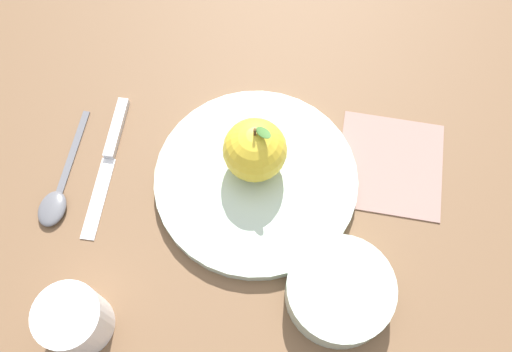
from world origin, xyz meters
TOP-DOWN VIEW (x-y plane):
  - ground_plane at (0.00, 0.00)m, footprint 2.40×2.40m
  - dinner_plate at (0.04, 0.01)m, footprint 0.26×0.26m
  - apple at (0.03, 0.03)m, footprint 0.08×0.08m
  - side_bowl at (0.17, -0.11)m, footprint 0.12×0.12m
  - cup at (-0.11, -0.22)m, footprint 0.07×0.07m
  - knife at (-0.16, -0.00)m, footprint 0.04×0.20m
  - spoon at (-0.20, -0.08)m, footprint 0.04×0.17m
  - linen_napkin at (0.20, 0.08)m, footprint 0.15×0.15m

SIDE VIEW (x-z plane):
  - ground_plane at x=0.00m, z-range 0.00..0.00m
  - linen_napkin at x=0.20m, z-range 0.00..0.00m
  - knife at x=-0.16m, z-range 0.00..0.01m
  - spoon at x=-0.20m, z-range 0.00..0.01m
  - dinner_plate at x=0.04m, z-range 0.00..0.02m
  - side_bowl at x=0.17m, z-range 0.00..0.05m
  - cup at x=-0.11m, z-range 0.00..0.07m
  - apple at x=0.03m, z-range 0.01..0.10m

